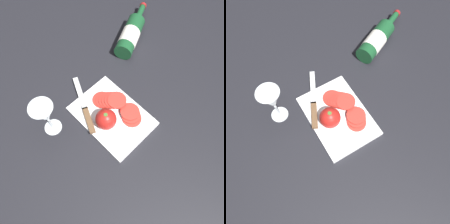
{
  "view_description": "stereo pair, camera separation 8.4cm",
  "coord_description": "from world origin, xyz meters",
  "views": [
    {
      "loc": [
        0.33,
        -0.22,
        0.81
      ],
      "look_at": [
        0.08,
        0.03,
        0.05
      ],
      "focal_mm": 35.0,
      "sensor_mm": 36.0,
      "label": 1
    },
    {
      "loc": [
        0.39,
        -0.15,
        0.81
      ],
      "look_at": [
        0.08,
        0.03,
        0.05
      ],
      "focal_mm": 35.0,
      "sensor_mm": 36.0,
      "label": 2
    }
  ],
  "objects": [
    {
      "name": "tomato_slice_stack_near",
      "position": [
        0.13,
        0.08,
        0.03
      ],
      "size": [
        0.1,
        0.09,
        0.02
      ],
      "color": "red",
      "rests_on": "cutting_board"
    },
    {
      "name": "cutting_board",
      "position": [
        0.08,
        0.03,
        0.01
      ],
      "size": [
        0.31,
        0.22,
        0.02
      ],
      "color": "white",
      "rests_on": "ground_plane"
    },
    {
      "name": "wine_glass",
      "position": [
        -0.05,
        -0.17,
        0.12
      ],
      "size": [
        0.08,
        0.08,
        0.18
      ],
      "color": "silver",
      "rests_on": "ground_plane"
    },
    {
      "name": "knife",
      "position": [
        0.01,
        -0.04,
        0.02
      ],
      "size": [
        0.25,
        0.14,
        0.01
      ],
      "rotation": [
        0.0,
        0.0,
        2.7
      ],
      "color": "silver",
      "rests_on": "cutting_board"
    },
    {
      "name": "whole_tomato",
      "position": [
        0.09,
        -0.01,
        0.06
      ],
      "size": [
        0.08,
        0.08,
        0.08
      ],
      "color": "red",
      "rests_on": "cutting_board"
    },
    {
      "name": "wine_bottle",
      "position": [
        -0.15,
        0.37,
        0.04
      ],
      "size": [
        0.19,
        0.32,
        0.08
      ],
      "color": "#194C28",
      "rests_on": "ground_plane"
    },
    {
      "name": "tomato_slice_stack_far",
      "position": [
        0.03,
        0.06,
        0.03
      ],
      "size": [
        0.13,
        0.11,
        0.04
      ],
      "color": "red",
      "rests_on": "cutting_board"
    },
    {
      "name": "ground_plane",
      "position": [
        0.0,
        0.0,
        0.0
      ],
      "size": [
        3.0,
        3.0,
        0.0
      ],
      "primitive_type": "plane",
      "color": "black"
    }
  ]
}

